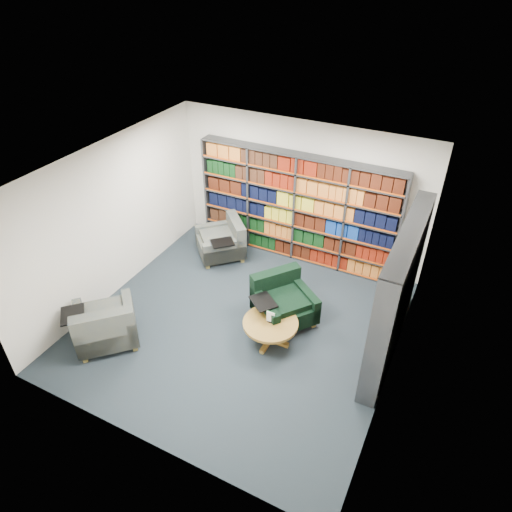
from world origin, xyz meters
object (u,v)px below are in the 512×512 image
at_px(chair_green_right, 282,302).
at_px(chair_teal_front, 106,327).
at_px(coffee_table, 270,326).
at_px(chair_teal_left, 224,242).

relative_size(chair_green_right, chair_teal_front, 0.96).
distance_m(chair_green_right, chair_teal_front, 2.90).
xyz_separation_m(chair_green_right, coffee_table, (0.08, -0.63, 0.01)).
bearing_deg(chair_green_right, coffee_table, -82.79).
height_order(chair_teal_front, coffee_table, chair_teal_front).
bearing_deg(chair_teal_front, chair_teal_left, 82.06).
bearing_deg(chair_green_right, chair_teal_left, 146.48).
distance_m(chair_teal_front, coffee_table, 2.62).
relative_size(chair_teal_front, coffee_table, 1.48).
relative_size(chair_green_right, coffee_table, 1.42).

